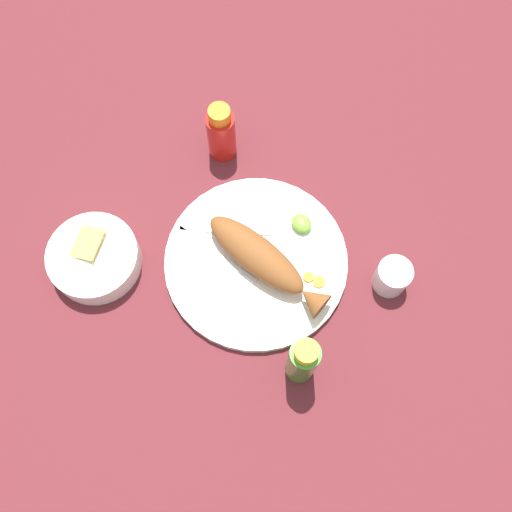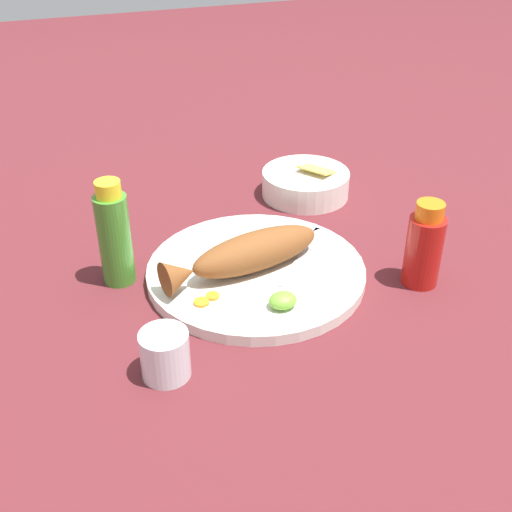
# 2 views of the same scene
# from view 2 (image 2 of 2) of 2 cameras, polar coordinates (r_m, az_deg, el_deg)

# --- Properties ---
(ground_plane) EXTENTS (4.00, 4.00, 0.00)m
(ground_plane) POSITION_cam_2_polar(r_m,az_deg,el_deg) (1.00, 0.00, -1.83)
(ground_plane) COLOR #561E23
(main_plate) EXTENTS (0.34, 0.34, 0.02)m
(main_plate) POSITION_cam_2_polar(r_m,az_deg,el_deg) (1.00, 0.00, -1.40)
(main_plate) COLOR silver
(main_plate) RESTS_ON ground_plane
(fried_fish) EXTENTS (0.27, 0.11, 0.06)m
(fried_fish) POSITION_cam_2_polar(r_m,az_deg,el_deg) (0.97, -0.88, 0.18)
(fried_fish) COLOR brown
(fried_fish) RESTS_ON main_plate
(fork_near) EXTENTS (0.18, 0.07, 0.00)m
(fork_near) POSITION_cam_2_polar(r_m,az_deg,el_deg) (1.06, 2.37, 1.36)
(fork_near) COLOR silver
(fork_near) RESTS_ON main_plate
(fork_far) EXTENTS (0.14, 0.14, 0.00)m
(fork_far) POSITION_cam_2_polar(r_m,az_deg,el_deg) (1.03, 4.36, 0.38)
(fork_far) COLOR silver
(fork_far) RESTS_ON main_plate
(carrot_slice_near) EXTENTS (0.02, 0.02, 0.00)m
(carrot_slice_near) POSITION_cam_2_polar(r_m,az_deg,el_deg) (0.92, -4.87, -4.12)
(carrot_slice_near) COLOR orange
(carrot_slice_near) RESTS_ON main_plate
(carrot_slice_mid) EXTENTS (0.02, 0.02, 0.00)m
(carrot_slice_mid) POSITION_cam_2_polar(r_m,az_deg,el_deg) (0.93, -3.88, -3.57)
(carrot_slice_mid) COLOR orange
(carrot_slice_mid) RESTS_ON main_plate
(lime_wedge_main) EXTENTS (0.04, 0.03, 0.02)m
(lime_wedge_main) POSITION_cam_2_polar(r_m,az_deg,el_deg) (0.91, 2.67, -3.90)
(lime_wedge_main) COLOR #6BB233
(lime_wedge_main) RESTS_ON main_plate
(hot_sauce_bottle_red) EXTENTS (0.06, 0.06, 0.14)m
(hot_sauce_bottle_red) POSITION_cam_2_polar(r_m,az_deg,el_deg) (0.99, 14.72, 0.80)
(hot_sauce_bottle_red) COLOR #B21914
(hot_sauce_bottle_red) RESTS_ON ground_plane
(hot_sauce_bottle_green) EXTENTS (0.05, 0.05, 0.17)m
(hot_sauce_bottle_green) POSITION_cam_2_polar(r_m,az_deg,el_deg) (0.98, -12.48, 1.78)
(hot_sauce_bottle_green) COLOR #3D8428
(hot_sauce_bottle_green) RESTS_ON ground_plane
(salt_cup) EXTENTS (0.06, 0.06, 0.06)m
(salt_cup) POSITION_cam_2_polar(r_m,az_deg,el_deg) (0.82, -8.07, -8.88)
(salt_cup) COLOR silver
(salt_cup) RESTS_ON ground_plane
(guacamole_bowl) EXTENTS (0.17, 0.17, 0.06)m
(guacamole_bowl) POSITION_cam_2_polar(r_m,az_deg,el_deg) (1.24, 4.44, 6.58)
(guacamole_bowl) COLOR white
(guacamole_bowl) RESTS_ON ground_plane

